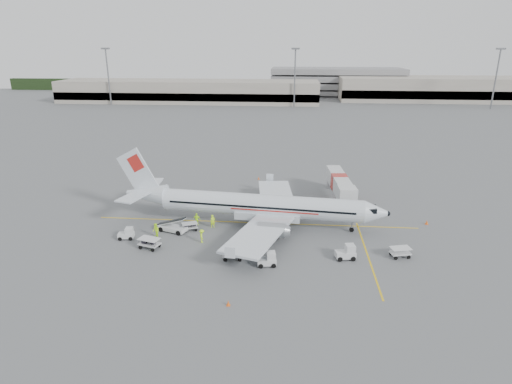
# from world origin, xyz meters

# --- Properties ---
(ground) EXTENTS (360.00, 360.00, 0.00)m
(ground) POSITION_xyz_m (0.00, 0.00, 0.00)
(ground) COLOR #56595B
(stripe_lead) EXTENTS (44.00, 0.20, 0.01)m
(stripe_lead) POSITION_xyz_m (0.00, 0.00, 0.01)
(stripe_lead) COLOR yellow
(stripe_lead) RESTS_ON ground
(stripe_cross) EXTENTS (0.20, 20.00, 0.01)m
(stripe_cross) POSITION_xyz_m (14.00, -8.00, 0.01)
(stripe_cross) COLOR yellow
(stripe_cross) RESTS_ON ground
(terminal_west) EXTENTS (110.00, 22.00, 9.00)m
(terminal_west) POSITION_xyz_m (-40.00, 130.00, 4.50)
(terminal_west) COLOR gray
(terminal_west) RESTS_ON ground
(terminal_east) EXTENTS (90.00, 26.00, 10.00)m
(terminal_east) POSITION_xyz_m (70.00, 145.00, 5.00)
(terminal_east) COLOR gray
(terminal_east) RESTS_ON ground
(parking_garage) EXTENTS (62.00, 24.00, 14.00)m
(parking_garage) POSITION_xyz_m (25.00, 160.00, 7.00)
(parking_garage) COLOR slate
(parking_garage) RESTS_ON ground
(treeline) EXTENTS (300.00, 3.00, 6.00)m
(treeline) POSITION_xyz_m (0.00, 175.00, 3.00)
(treeline) COLOR black
(treeline) RESTS_ON ground
(mast_west) EXTENTS (3.20, 1.20, 22.00)m
(mast_west) POSITION_xyz_m (-70.00, 118.00, 11.00)
(mast_west) COLOR slate
(mast_west) RESTS_ON ground
(mast_center) EXTENTS (3.20, 1.20, 22.00)m
(mast_center) POSITION_xyz_m (5.00, 118.00, 11.00)
(mast_center) COLOR slate
(mast_center) RESTS_ON ground
(mast_east) EXTENTS (3.20, 1.20, 22.00)m
(mast_east) POSITION_xyz_m (80.00, 118.00, 11.00)
(mast_east) COLOR slate
(mast_east) RESTS_ON ground
(aircraft) EXTENTS (38.16, 31.25, 9.82)m
(aircraft) POSITION_xyz_m (0.96, -0.74, 4.91)
(aircraft) COLOR silver
(aircraft) RESTS_ON ground
(jet_bridge) EXTENTS (4.25, 15.77, 4.09)m
(jet_bridge) POSITION_xyz_m (12.32, 10.45, 2.04)
(jet_bridge) COLOR silver
(jet_bridge) RESTS_ON ground
(belt_loader) EXTENTS (5.36, 3.45, 2.72)m
(belt_loader) POSITION_xyz_m (-10.46, -3.85, 1.36)
(belt_loader) COLOR silver
(belt_loader) RESTS_ON ground
(tug_fore) EXTENTS (2.42, 1.64, 1.73)m
(tug_fore) POSITION_xyz_m (11.28, -9.58, 0.86)
(tug_fore) COLOR silver
(tug_fore) RESTS_ON ground
(tug_mid) EXTENTS (2.26, 1.52, 1.62)m
(tug_mid) POSITION_xyz_m (2.41, -11.95, 0.81)
(tug_mid) COLOR silver
(tug_mid) RESTS_ON ground
(tug_aft) EXTENTS (2.07, 1.36, 1.50)m
(tug_aft) POSITION_xyz_m (-15.74, -6.56, 0.75)
(tug_aft) COLOR silver
(tug_aft) RESTS_ON ground
(cart_loaded_a) EXTENTS (2.35, 1.93, 1.06)m
(cart_loaded_a) POSITION_xyz_m (-8.32, -3.36, 0.53)
(cart_loaded_a) COLOR silver
(cart_loaded_a) RESTS_ON ground
(cart_loaded_b) EXTENTS (2.83, 2.15, 1.31)m
(cart_loaded_b) POSITION_xyz_m (-11.92, -8.93, 0.65)
(cart_loaded_b) COLOR silver
(cart_loaded_b) RESTS_ON ground
(cart_empty_a) EXTENTS (2.46, 1.57, 1.23)m
(cart_empty_a) POSITION_xyz_m (-1.55, -10.75, 0.62)
(cart_empty_a) COLOR silver
(cart_empty_a) RESTS_ON ground
(cart_empty_b) EXTENTS (2.56, 1.88, 1.19)m
(cart_empty_b) POSITION_xyz_m (17.62, -8.59, 0.60)
(cart_empty_b) COLOR silver
(cart_empty_b) RESTS_ON ground
(cone_nose) EXTENTS (0.41, 0.41, 0.66)m
(cone_nose) POSITION_xyz_m (23.50, 1.52, 0.33)
(cone_nose) COLOR #EE5A13
(cone_nose) RESTS_ON ground
(cone_port) EXTENTS (0.33, 0.33, 0.54)m
(cone_port) POSITION_xyz_m (-1.10, 20.09, 0.27)
(cone_port) COLOR #EE5A13
(cone_port) RESTS_ON ground
(cone_stbd) EXTENTS (0.35, 0.35, 0.56)m
(cone_stbd) POSITION_xyz_m (-0.69, -19.98, 0.28)
(cone_stbd) COLOR #EE5A13
(cone_stbd) RESTS_ON ground
(crew_a) EXTENTS (0.78, 0.69, 1.79)m
(crew_a) POSITION_xyz_m (-5.46, -2.07, 0.89)
(crew_a) COLOR #B4E91B
(crew_a) RESTS_ON ground
(crew_b) EXTENTS (1.13, 1.15, 1.87)m
(crew_b) POSITION_xyz_m (-12.10, -5.79, 0.94)
(crew_b) COLOR #B4E91B
(crew_b) RESTS_ON ground
(crew_c) EXTENTS (0.94, 1.24, 1.70)m
(crew_c) POSITION_xyz_m (-5.96, -6.71, 0.85)
(crew_c) COLOR #B4E91B
(crew_c) RESTS_ON ground
(crew_d) EXTENTS (1.03, 0.46, 1.73)m
(crew_d) POSITION_xyz_m (-7.76, -1.50, 0.87)
(crew_d) COLOR #B4E91B
(crew_d) RESTS_ON ground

